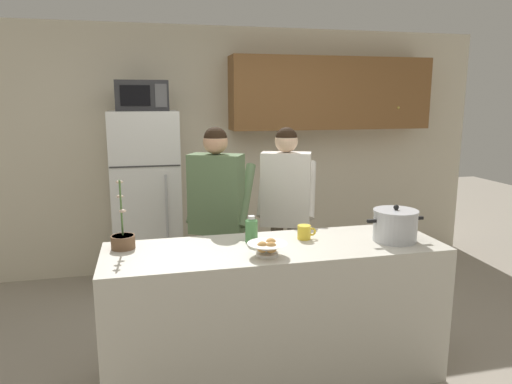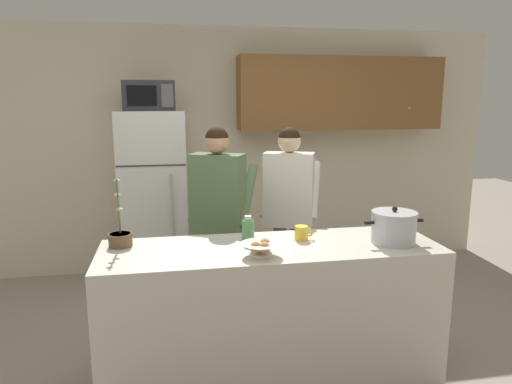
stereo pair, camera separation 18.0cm
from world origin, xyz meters
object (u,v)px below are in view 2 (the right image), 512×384
object	(u,v)px
person_near_pot	(218,205)
person_by_sink	(289,200)
coffee_mug	(302,233)
bottle_near_edge	(248,229)
refrigerator	(154,199)
bread_bowl	(261,248)
microwave	(149,96)
potted_orchid	(120,237)
cooking_pot	(394,227)

from	to	relation	value
person_near_pot	person_by_sink	bearing A→B (deg)	12.44
coffee_mug	bottle_near_edge	world-z (taller)	bottle_near_edge
refrigerator	bottle_near_edge	bearing A→B (deg)	-68.95
person_near_pot	bread_bowl	size ratio (longest dim) A/B	6.73
microwave	person_near_pot	xyz separation A→B (m)	(0.54, -1.01, -0.86)
person_by_sink	potted_orchid	world-z (taller)	person_by_sink
cooking_pot	person_near_pot	bearing A→B (deg)	140.12
person_by_sink	bread_bowl	size ratio (longest dim) A/B	6.65
bottle_near_edge	person_near_pot	bearing A→B (deg)	100.24
person_near_pot	bread_bowl	xyz separation A→B (m)	(0.15, -0.99, -0.06)
microwave	person_by_sink	bearing A→B (deg)	-37.32
microwave	cooking_pot	world-z (taller)	microwave
person_near_pot	cooking_pot	world-z (taller)	person_near_pot
person_near_pot	bottle_near_edge	size ratio (longest dim) A/B	9.27
bread_bowl	potted_orchid	distance (m)	0.92
refrigerator	person_near_pot	xyz separation A→B (m)	(0.54, -1.04, 0.15)
refrigerator	coffee_mug	world-z (taller)	refrigerator
refrigerator	person_near_pot	world-z (taller)	refrigerator
person_by_sink	potted_orchid	size ratio (longest dim) A/B	3.65
refrigerator	microwave	distance (m)	1.01
microwave	refrigerator	bearing A→B (deg)	90.07
person_by_sink	cooking_pot	distance (m)	1.12
person_near_pot	microwave	bearing A→B (deg)	118.01
cooking_pot	coffee_mug	distance (m)	0.60
bottle_near_edge	cooking_pot	bearing A→B (deg)	-11.92
coffee_mug	potted_orchid	world-z (taller)	potted_orchid
cooking_pot	bottle_near_edge	size ratio (longest dim) A/B	2.29
microwave	bottle_near_edge	distance (m)	2.03
person_by_sink	coffee_mug	xyz separation A→B (m)	(-0.12, -0.85, -0.04)
person_by_sink	cooking_pot	bearing A→B (deg)	-66.28
person_by_sink	refrigerator	bearing A→B (deg)	142.00
refrigerator	person_near_pot	distance (m)	1.18
refrigerator	person_by_sink	world-z (taller)	refrigerator
microwave	person_near_pot	world-z (taller)	microwave
cooking_pot	potted_orchid	distance (m)	1.78
potted_orchid	person_by_sink	bearing A→B (deg)	30.55
refrigerator	bottle_near_edge	world-z (taller)	refrigerator
coffee_mug	person_near_pot	bearing A→B (deg)	124.54
bread_bowl	person_by_sink	bearing A→B (deg)	67.87
microwave	bread_bowl	bearing A→B (deg)	-70.95
bread_bowl	coffee_mug	bearing A→B (deg)	40.27
refrigerator	bread_bowl	bearing A→B (deg)	-71.14
person_near_pot	person_by_sink	xyz separation A→B (m)	(0.61, 0.14, -0.01)
microwave	cooking_pot	xyz separation A→B (m)	(1.60, -1.90, -0.86)
bread_bowl	cooking_pot	bearing A→B (deg)	6.65
person_near_pot	bread_bowl	bearing A→B (deg)	-81.19
refrigerator	coffee_mug	size ratio (longest dim) A/B	13.31
person_near_pot	bottle_near_edge	distance (m)	0.70
microwave	bottle_near_edge	size ratio (longest dim) A/B	2.70
microwave	bread_bowl	xyz separation A→B (m)	(0.69, -2.01, -0.91)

